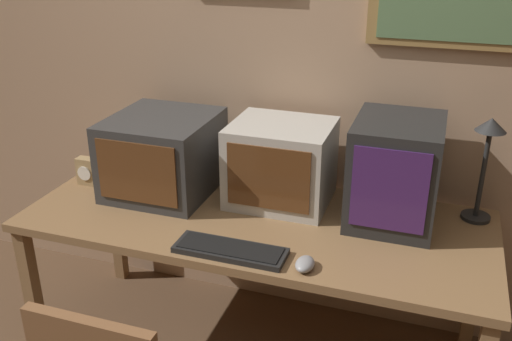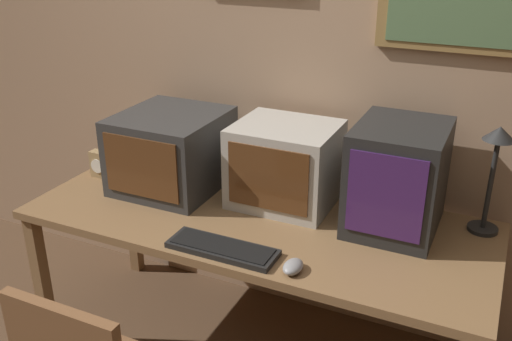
{
  "view_description": "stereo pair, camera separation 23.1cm",
  "coord_description": "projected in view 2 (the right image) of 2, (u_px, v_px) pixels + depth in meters",
  "views": [
    {
      "loc": [
        0.68,
        -1.04,
        1.86
      ],
      "look_at": [
        0.0,
        0.97,
        0.93
      ],
      "focal_mm": 40.0,
      "sensor_mm": 36.0,
      "label": 1
    },
    {
      "loc": [
        0.9,
        -0.95,
        1.86
      ],
      "look_at": [
        0.0,
        0.97,
        0.93
      ],
      "focal_mm": 40.0,
      "sensor_mm": 36.0,
      "label": 2
    }
  ],
  "objects": [
    {
      "name": "mouse_near_keyboard",
      "position": [
        293.0,
        267.0,
        2.02
      ],
      "size": [
        0.07,
        0.1,
        0.04
      ],
      "color": "gray",
      "rests_on": "desk"
    },
    {
      "name": "monitor_right",
      "position": [
        397.0,
        178.0,
        2.25
      ],
      "size": [
        0.34,
        0.42,
        0.43
      ],
      "color": "black",
      "rests_on": "desk"
    },
    {
      "name": "wall_back",
      "position": [
        301.0,
        56.0,
        2.55
      ],
      "size": [
        8.0,
        0.08,
        2.6
      ],
      "color": "tan",
      "rests_on": "ground_plane"
    },
    {
      "name": "monitor_left",
      "position": [
        172.0,
        151.0,
        2.61
      ],
      "size": [
        0.44,
        0.48,
        0.35
      ],
      "color": "#333333",
      "rests_on": "desk"
    },
    {
      "name": "desk",
      "position": [
        256.0,
        231.0,
        2.42
      ],
      "size": [
        1.95,
        0.79,
        0.72
      ],
      "color": "olive",
      "rests_on": "ground_plane"
    },
    {
      "name": "keyboard_main",
      "position": [
        223.0,
        248.0,
        2.14
      ],
      "size": [
        0.43,
        0.14,
        0.03
      ],
      "color": "black",
      "rests_on": "desk"
    },
    {
      "name": "monitor_center",
      "position": [
        285.0,
        164.0,
        2.46
      ],
      "size": [
        0.43,
        0.38,
        0.36
      ],
      "color": "#B7B2A8",
      "rests_on": "desk"
    },
    {
      "name": "desk_clock",
      "position": [
        101.0,
        164.0,
        2.75
      ],
      "size": [
        0.09,
        0.06,
        0.13
      ],
      "color": "#A38456",
      "rests_on": "desk"
    },
    {
      "name": "desk_lamp",
      "position": [
        495.0,
        160.0,
        2.17
      ],
      "size": [
        0.12,
        0.12,
        0.44
      ],
      "color": "black",
      "rests_on": "desk"
    }
  ]
}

